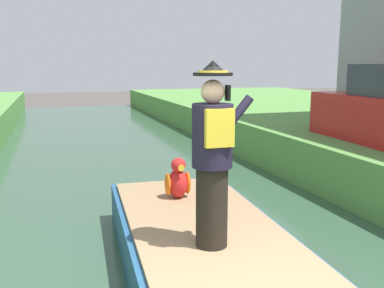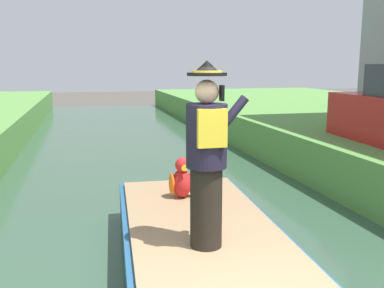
# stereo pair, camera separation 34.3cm
# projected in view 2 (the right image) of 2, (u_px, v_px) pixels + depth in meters

# --- Properties ---
(boat) EXTENTS (2.06, 4.30, 0.61)m
(boat) POSITION_uv_depth(u_px,v_px,m) (201.00, 247.00, 5.09)
(boat) COLOR #23517A
(boat) RESTS_ON canal_water
(person_pirate) EXTENTS (0.61, 0.42, 1.85)m
(person_pirate) POSITION_uv_depth(u_px,v_px,m) (207.00, 157.00, 4.22)
(person_pirate) COLOR black
(person_pirate) RESTS_ON boat
(parrot_plush) EXTENTS (0.36, 0.35, 0.57)m
(parrot_plush) POSITION_uv_depth(u_px,v_px,m) (182.00, 180.00, 5.96)
(parrot_plush) COLOR red
(parrot_plush) RESTS_ON boat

